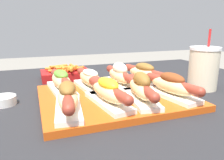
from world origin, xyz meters
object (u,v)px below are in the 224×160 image
Objects in this scene: hot_dog_5 at (90,79)px; sauce_bowl at (3,100)px; hot_dog_1 at (108,92)px; hot_dog_2 at (141,88)px; hot_dog_0 at (68,97)px; fries_basket at (66,74)px; hot_dog_4 at (61,81)px; hot_dog_6 at (120,75)px; drink_cup at (203,68)px; serving_tray at (114,97)px; hot_dog_3 at (172,86)px; hot_dog_7 at (144,74)px.

hot_dog_5 is 3.14× the size of sauce_bowl.
hot_dog_1 is 0.09m from hot_dog_2.
fries_basket is at bearing 82.36° from hot_dog_0.
hot_dog_4 is 1.00× the size of hot_dog_6.
drink_cup is 1.06× the size of fries_basket.
sauce_bowl is at bearing -178.14° from hot_dog_5.
serving_tray is 0.10m from hot_dog_1.
hot_dog_0 is 1.00× the size of hot_dog_4.
hot_dog_2 reaches higher than sauce_bowl.
hot_dog_3 is at bearing -60.45° from hot_dog_6.
hot_dog_6 is (-0.09, 0.17, 0.00)m from hot_dog_3.
drink_cup reaches higher than serving_tray.
hot_dog_1 is 1.13× the size of fries_basket.
hot_dog_3 is at bearing -29.76° from hot_dog_4.
serving_tray is 0.10m from hot_dog_5.
fries_basket is (0.05, 0.40, -0.03)m from hot_dog_0.
sauce_bowl is at bearing 151.54° from hot_dog_1.
drink_cup is (0.34, 0.01, 0.07)m from serving_tray.
hot_dog_0 is at bearing -92.15° from hot_dog_4.
hot_dog_0 is at bearing -175.39° from hot_dog_1.
hot_dog_5 is (0.10, 0.16, -0.00)m from hot_dog_0.
hot_dog_7 is (0.10, 0.17, -0.00)m from hot_dog_2.
serving_tray is 0.17m from hot_dog_3.
sauce_bowl is at bearing -174.53° from hot_dog_4.
hot_dog_7 reaches higher than hot_dog_5.
hot_dog_6 is (0.11, 0.01, 0.00)m from hot_dog_5.
drink_cup is (0.38, 0.08, 0.02)m from hot_dog_1.
hot_dog_6 is 3.16× the size of sauce_bowl.
hot_dog_2 is 0.16m from hot_dog_6.
hot_dog_4 reaches higher than fries_basket.
drink_cup is (0.39, -0.08, 0.02)m from hot_dog_5.
hot_dog_3 reaches higher than serving_tray.
serving_tray is 0.11m from hot_dog_6.
sauce_bowl is (-0.31, 0.07, 0.01)m from serving_tray.
fries_basket is at bearing 137.01° from hot_dog_7.
hot_dog_6 reaches higher than hot_dog_0.
hot_dog_2 is 0.30m from drink_cup.
serving_tray is 2.07× the size of drink_cup.
hot_dog_0 reaches higher than hot_dog_4.
serving_tray is 2.19× the size of fries_basket.
hot_dog_1 is at bearing 178.21° from hot_dog_3.
serving_tray is 0.18m from hot_dog_7.
hot_dog_5 is at bearing 122.87° from serving_tray.
fries_basket is (-0.05, 0.39, -0.03)m from hot_dog_1.
hot_dog_2 is 1.06× the size of drink_cup.
hot_dog_6 reaches higher than fries_basket.
sauce_bowl is (-0.16, 0.15, -0.04)m from hot_dog_0.
hot_dog_3 reaches higher than hot_dog_4.
hot_dog_7 is at bearing 29.61° from hot_dog_0.
serving_tray is 0.32m from sauce_bowl.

